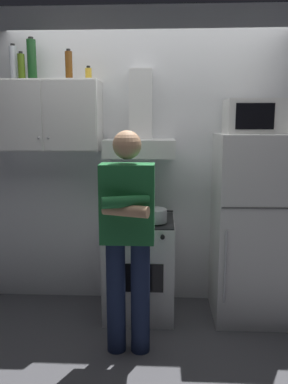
{
  "coord_description": "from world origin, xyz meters",
  "views": [
    {
      "loc": [
        0.14,
        -2.98,
        1.68
      ],
      "look_at": [
        0.0,
        0.0,
        1.15
      ],
      "focal_mm": 35.84,
      "sensor_mm": 36.0,
      "label": 1
    }
  ],
  "objects": [
    {
      "name": "refrigerator",
      "position": [
        0.9,
        0.25,
        0.8
      ],
      "size": [
        0.6,
        0.62,
        1.6
      ],
      "color": "silver",
      "rests_on": "ground_plane"
    },
    {
      "name": "back_wall_tiled",
      "position": [
        0.0,
        0.6,
        1.35
      ],
      "size": [
        4.8,
        0.1,
        2.7
      ],
      "primitive_type": "cube",
      "color": "white",
      "rests_on": "ground_plane"
    },
    {
      "name": "upper_cabinet",
      "position": [
        -0.85,
        0.37,
        1.75
      ],
      "size": [
        0.9,
        0.37,
        0.6
      ],
      "color": "white"
    },
    {
      "name": "ground_plane",
      "position": [
        0.0,
        0.0,
        0.0
      ],
      "size": [
        7.0,
        7.0,
        0.0
      ],
      "primitive_type": "plane",
      "color": "#4C4C51"
    },
    {
      "name": "cooking_pot",
      "position": [
        0.08,
        0.13,
        0.93
      ],
      "size": [
        0.31,
        0.21,
        0.11
      ],
      "color": "#B7BABF",
      "rests_on": "stove_oven"
    },
    {
      "name": "bottle_beer_brown",
      "position": [
        -0.65,
        0.36,
        2.17
      ],
      "size": [
        0.06,
        0.06,
        0.25
      ],
      "color": "brown",
      "rests_on": "upper_cabinet"
    },
    {
      "name": "bottle_vodka_clear",
      "position": [
        -1.15,
        0.41,
        2.2
      ],
      "size": [
        0.07,
        0.07,
        0.31
      ],
      "color": "silver",
      "rests_on": "upper_cabinet"
    },
    {
      "name": "bottle_wine_green",
      "position": [
        -0.98,
        0.4,
        2.22
      ],
      "size": [
        0.08,
        0.08,
        0.36
      ],
      "color": "#19471E",
      "rests_on": "upper_cabinet"
    },
    {
      "name": "bottle_olive_oil",
      "position": [
        -1.07,
        0.37,
        2.16
      ],
      "size": [
        0.06,
        0.06,
        0.24
      ],
      "color": "#4C6B19",
      "rests_on": "upper_cabinet"
    },
    {
      "name": "person_standing",
      "position": [
        -0.1,
        -0.36,
        0.9
      ],
      "size": [
        0.38,
        0.33,
        1.64
      ],
      "color": "#192342",
      "rests_on": "ground_plane"
    },
    {
      "name": "bottle_spice_jar",
      "position": [
        -0.5,
        0.42,
        2.1
      ],
      "size": [
        0.06,
        0.06,
        0.12
      ],
      "color": "gold",
      "rests_on": "upper_cabinet"
    },
    {
      "name": "range_hood",
      "position": [
        -0.05,
        0.38,
        1.6
      ],
      "size": [
        0.6,
        0.44,
        0.75
      ],
      "color": "white"
    },
    {
      "name": "stove_oven",
      "position": [
        -0.05,
        0.25,
        0.43
      ],
      "size": [
        0.6,
        0.62,
        0.87
      ],
      "color": "white",
      "rests_on": "ground_plane"
    },
    {
      "name": "microwave",
      "position": [
        0.9,
        0.27,
        1.74
      ],
      "size": [
        0.48,
        0.37,
        0.28
      ],
      "color": "silver",
      "rests_on": "refrigerator"
    }
  ]
}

